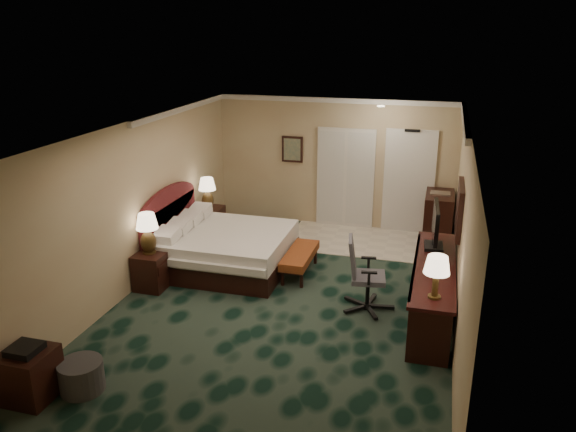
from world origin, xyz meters
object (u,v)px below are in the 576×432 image
(lamp_far, at_px, (207,194))
(side_table, at_px, (29,375))
(desk_chair, at_px, (369,274))
(bed, at_px, (228,250))
(lamp_near, at_px, (148,233))
(bed_bench, at_px, (300,263))
(ottoman, at_px, (82,376))
(nightstand_far, at_px, (208,224))
(desk, at_px, (432,290))
(minibar, at_px, (438,219))
(tv, at_px, (435,227))
(nightstand_near, at_px, (152,270))

(lamp_far, xyz_separation_m, side_table, (-0.00, -5.18, -0.67))
(desk_chair, bearing_deg, bed, 152.97)
(lamp_near, relative_size, side_table, 1.12)
(bed_bench, height_order, ottoman, bed_bench)
(bed_bench, bearing_deg, lamp_far, 153.63)
(nightstand_far, distance_m, desk, 4.83)
(minibar, bearing_deg, desk, -90.05)
(ottoman, distance_m, minibar, 7.13)
(bed_bench, xyz_separation_m, tv, (2.20, -0.18, 0.94))
(desk_chair, bearing_deg, lamp_far, 141.22)
(desk, relative_size, minibar, 2.74)
(bed, height_order, desk_chair, desk_chair)
(nightstand_far, xyz_separation_m, side_table, (0.02, -5.22, -0.03))
(nightstand_near, distance_m, nightstand_far, 2.26)
(tv, bearing_deg, bed, 174.83)
(bed, bearing_deg, bed_bench, 3.22)
(lamp_far, height_order, bed_bench, lamp_far)
(tv, xyz_separation_m, desk_chair, (-0.90, -0.76, -0.58))
(nightstand_near, relative_size, lamp_near, 0.90)
(nightstand_far, height_order, side_table, nightstand_far)
(tv, bearing_deg, minibar, 85.64)
(bed, height_order, lamp_far, lamp_far)
(ottoman, xyz_separation_m, tv, (3.86, 3.66, 0.96))
(bed_bench, relative_size, tv, 1.38)
(nightstand_near, bearing_deg, lamp_near, 164.81)
(lamp_near, xyz_separation_m, minibar, (4.45, 3.26, -0.43))
(side_table, height_order, desk, desk)
(bed, bearing_deg, desk_chair, -18.52)
(ottoman, distance_m, desk, 4.89)
(ottoman, height_order, side_table, side_table)
(ottoman, relative_size, minibar, 0.51)
(nightstand_far, bearing_deg, lamp_near, -91.30)
(ottoman, height_order, desk, desk)
(bed, relative_size, desk_chair, 1.86)
(bed, xyz_separation_m, side_table, (-0.85, -4.05, -0.04))
(minibar, bearing_deg, desk_chair, -107.04)
(desk_chair, bearing_deg, nightstand_far, 140.93)
(lamp_far, distance_m, bed_bench, 2.51)
(lamp_far, height_order, side_table, lamp_far)
(desk, bearing_deg, minibar, 89.95)
(side_table, relative_size, desk, 0.22)
(bed_bench, distance_m, ottoman, 4.19)
(nightstand_near, relative_size, bed_bench, 0.49)
(nightstand_near, height_order, tv, tv)
(nightstand_near, xyz_separation_m, bed_bench, (2.19, 1.15, -0.09))
(nightstand_far, height_order, minibar, minibar)
(ottoman, bearing_deg, desk, 37.24)
(nightstand_far, relative_size, bed_bench, 0.54)
(tv, distance_m, desk_chair, 1.31)
(desk_chair, bearing_deg, tv, 31.66)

